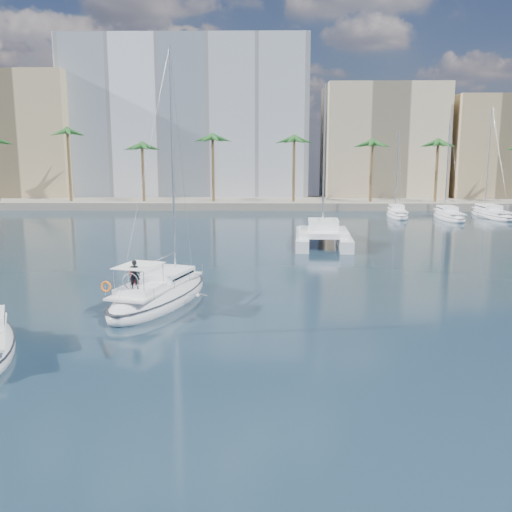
{
  "coord_description": "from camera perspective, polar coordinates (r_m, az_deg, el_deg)",
  "views": [
    {
      "loc": [
        1.77,
        -31.7,
        9.15
      ],
      "look_at": [
        1.22,
        1.5,
        2.94
      ],
      "focal_mm": 40.0,
      "sensor_mm": 36.0,
      "label": 1
    }
  ],
  "objects": [
    {
      "name": "seagull",
      "position": [
        33.94,
        -5.84,
        -3.91
      ],
      "size": [
        1.11,
        0.48,
        0.21
      ],
      "color": "silver",
      "rests_on": "ground"
    },
    {
      "name": "palm_right",
      "position": [
        94.38,
        21.29,
        10.57
      ],
      "size": [
        3.6,
        3.6,
        12.3
      ],
      "color": "brown",
      "rests_on": "ground"
    },
    {
      "name": "moored_yacht_a",
      "position": [
        81.3,
        13.92,
        3.82
      ],
      "size": [
        3.37,
        9.52,
        11.9
      ],
      "primitive_type": null,
      "rotation": [
        0.0,
        0.0,
        -0.07
      ],
      "color": "white",
      "rests_on": "ground"
    },
    {
      "name": "building_tan_right",
      "position": [
        107.51,
        23.26,
        9.67
      ],
      "size": [
        18.0,
        12.0,
        18.0
      ],
      "primitive_type": "cube",
      "color": "tan",
      "rests_on": "ground"
    },
    {
      "name": "moored_yacht_b",
      "position": [
        81.1,
        18.72,
        3.56
      ],
      "size": [
        3.32,
        10.83,
        13.72
      ],
      "primitive_type": null,
      "rotation": [
        0.0,
        0.0,
        -0.02
      ],
      "color": "white",
      "rests_on": "ground"
    },
    {
      "name": "quay",
      "position": [
        93.11,
        -0.15,
        5.33
      ],
      "size": [
        120.0,
        14.0,
        1.2
      ],
      "primitive_type": "cube",
      "color": "gray",
      "rests_on": "ground"
    },
    {
      "name": "building_tan_left",
      "position": [
        109.81,
        -22.97,
        10.74
      ],
      "size": [
        22.0,
        14.0,
        22.0
      ],
      "primitive_type": "cube",
      "color": "tan",
      "rests_on": "ground"
    },
    {
      "name": "moored_yacht_c",
      "position": [
        85.16,
        22.5,
        3.62
      ],
      "size": [
        3.98,
        12.33,
        15.54
      ],
      "primitive_type": null,
      "rotation": [
        0.0,
        0.0,
        0.03
      ],
      "color": "white",
      "rests_on": "ground"
    },
    {
      "name": "main_sloop",
      "position": [
        35.0,
        -9.63,
        -3.85
      ],
      "size": [
        6.41,
        11.32,
        16.02
      ],
      "rotation": [
        0.0,
        0.0,
        -0.29
      ],
      "color": "white",
      "rests_on": "ground"
    },
    {
      "name": "ground",
      "position": [
        33.04,
        -2.17,
        -5.49
      ],
      "size": [
        160.0,
        160.0,
        0.0
      ],
      "primitive_type": "plane",
      "color": "black",
      "rests_on": "ground"
    },
    {
      "name": "palm_centre",
      "position": [
        88.72,
        -0.21,
        11.33
      ],
      "size": [
        3.6,
        3.6,
        12.3
      ],
      "color": "brown",
      "rests_on": "ground"
    },
    {
      "name": "building_beige",
      "position": [
        103.69,
        12.41,
        10.82
      ],
      "size": [
        20.0,
        14.0,
        20.0
      ],
      "primitive_type": "cube",
      "color": "beige",
      "rests_on": "ground"
    },
    {
      "name": "catamaran",
      "position": [
        55.77,
        6.72,
        2.23
      ],
      "size": [
        5.85,
        10.71,
        15.37
      ],
      "rotation": [
        0.0,
        0.0,
        -0.06
      ],
      "color": "white",
      "rests_on": "ground"
    },
    {
      "name": "building_modern",
      "position": [
        105.71,
        -6.72,
        13.15
      ],
      "size": [
        42.0,
        16.0,
        28.0
      ],
      "primitive_type": "cube",
      "color": "white",
      "rests_on": "ground"
    },
    {
      "name": "palm_left",
      "position": [
        95.64,
        -21.4,
        10.56
      ],
      "size": [
        3.6,
        3.6,
        12.3
      ],
      "color": "brown",
      "rests_on": "ground"
    }
  ]
}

